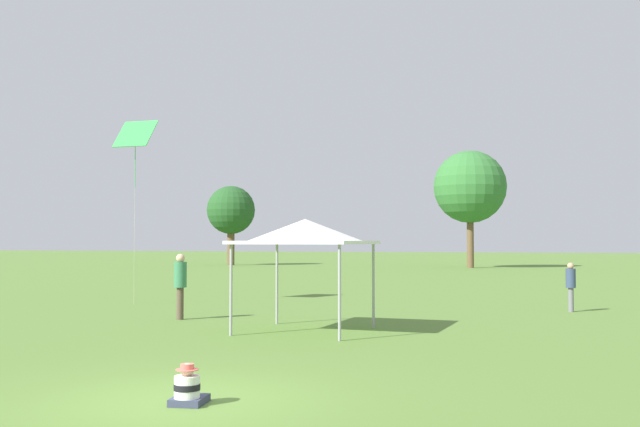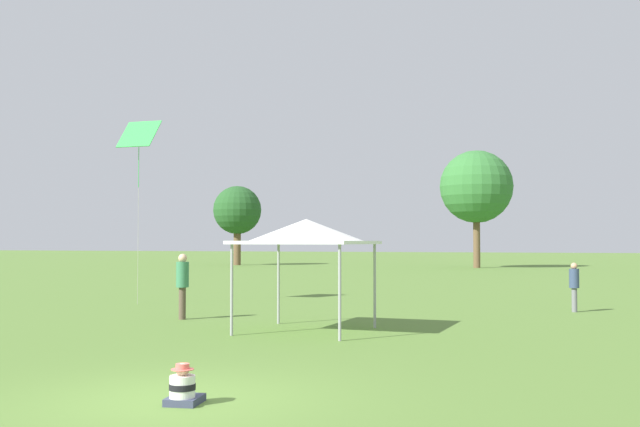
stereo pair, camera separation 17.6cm
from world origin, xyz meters
TOP-DOWN VIEW (x-y plane):
  - ground_plane at (0.00, 0.00)m, footprint 300.00×300.00m
  - seated_toddler at (0.25, -0.19)m, footprint 0.50×0.59m
  - person_standing_0 at (-5.23, 9.70)m, footprint 0.49×0.49m
  - person_standing_1 at (5.35, 15.57)m, footprint 0.43×0.43m
  - canopy_tent at (-0.93, 8.11)m, footprint 3.12×3.12m
  - kite_1 at (-9.21, 13.70)m, footprint 1.35×0.91m
  - distant_tree_0 at (-24.75, 55.60)m, footprint 4.58×4.58m
  - distant_tree_1 at (-2.26, 55.05)m, footprint 6.17×6.17m

SIDE VIEW (x-z plane):
  - ground_plane at x=0.00m, z-range 0.00..0.00m
  - seated_toddler at x=0.25m, z-range -0.06..0.50m
  - person_standing_1 at x=5.35m, z-range 0.15..1.70m
  - person_standing_0 at x=-5.23m, z-range 0.19..2.05m
  - canopy_tent at x=-0.93m, z-range 1.06..3.82m
  - distant_tree_0 at x=-24.75m, z-range 1.41..8.93m
  - kite_1 at x=-9.21m, z-range 2.68..9.21m
  - distant_tree_1 at x=-2.26m, z-range 1.87..11.86m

